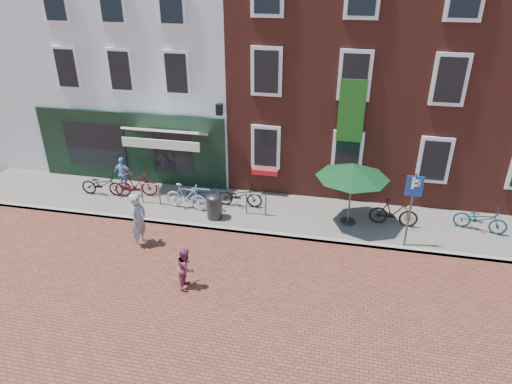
% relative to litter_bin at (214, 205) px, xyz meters
% --- Properties ---
extents(ground, '(80.00, 80.00, 0.00)m').
position_rel_litter_bin_xyz_m(ground, '(0.88, -0.67, -0.60)').
color(ground, brown).
extents(sidewalk, '(24.00, 3.00, 0.10)m').
position_rel_litter_bin_xyz_m(sidewalk, '(1.88, 0.83, -0.55)').
color(sidewalk, slate).
rests_on(sidewalk, ground).
extents(building_stucco, '(8.00, 8.00, 9.00)m').
position_rel_litter_bin_xyz_m(building_stucco, '(-4.12, 6.33, 3.90)').
color(building_stucco, silver).
rests_on(building_stucco, ground).
extents(building_brick_mid, '(6.00, 8.00, 10.00)m').
position_rel_litter_bin_xyz_m(building_brick_mid, '(2.88, 6.33, 4.40)').
color(building_brick_mid, maroon).
rests_on(building_brick_mid, ground).
extents(building_brick_right, '(6.00, 8.00, 10.00)m').
position_rel_litter_bin_xyz_m(building_brick_right, '(8.88, 6.33, 4.40)').
color(building_brick_right, maroon).
rests_on(building_brick_right, ground).
extents(filler_left, '(7.00, 8.00, 9.00)m').
position_rel_litter_bin_xyz_m(filler_left, '(-11.62, 6.33, 3.90)').
color(filler_left, silver).
rests_on(filler_left, ground).
extents(litter_bin, '(0.53, 0.53, 0.97)m').
position_rel_litter_bin_xyz_m(litter_bin, '(0.00, 0.00, 0.00)').
color(litter_bin, '#2E2E30').
rests_on(litter_bin, sidewalk).
extents(parking_sign, '(0.50, 0.08, 2.52)m').
position_rel_litter_bin_xyz_m(parking_sign, '(6.42, -0.43, 1.19)').
color(parking_sign, '#4C4C4F').
rests_on(parking_sign, sidewalk).
extents(parasol, '(2.44, 2.44, 2.28)m').
position_rel_litter_bin_xyz_m(parasol, '(4.61, 0.63, 1.53)').
color(parasol, '#4C4C4F').
rests_on(parasol, sidewalk).
extents(woman, '(0.50, 0.70, 1.79)m').
position_rel_litter_bin_xyz_m(woman, '(-1.90, -1.96, 0.29)').
color(woman, gray).
rests_on(woman, ground).
extents(boy, '(0.55, 0.66, 1.25)m').
position_rel_litter_bin_xyz_m(boy, '(0.29, -3.69, 0.02)').
color(boy, '#8A3250').
rests_on(boy, ground).
extents(cafe_person, '(0.82, 0.38, 1.37)m').
position_rel_litter_bin_xyz_m(cafe_person, '(-4.12, 1.41, 0.18)').
color(cafe_person, '#7DAADA').
rests_on(cafe_person, sidewalk).
extents(bicycle_0, '(1.71, 0.69, 0.88)m').
position_rel_litter_bin_xyz_m(bicycle_0, '(-4.75, 0.82, -0.06)').
color(bicycle_0, black).
rests_on(bicycle_0, sidewalk).
extents(bicycle_1, '(1.68, 0.87, 0.97)m').
position_rel_litter_bin_xyz_m(bicycle_1, '(-3.41, 0.97, -0.02)').
color(bicycle_1, '#590F13').
rests_on(bicycle_1, sidewalk).
extents(bicycle_2, '(1.77, 1.11, 0.88)m').
position_rel_litter_bin_xyz_m(bicycle_2, '(-0.63, 0.77, -0.06)').
color(bicycle_2, '#051D58').
rests_on(bicycle_2, sidewalk).
extents(bicycle_3, '(1.66, 0.62, 0.97)m').
position_rel_litter_bin_xyz_m(bicycle_3, '(-1.19, 0.43, -0.02)').
color(bicycle_3, '#9F9EA1').
rests_on(bicycle_3, sidewalk).
extents(bicycle_4, '(1.69, 0.64, 0.88)m').
position_rel_litter_bin_xyz_m(bicycle_4, '(0.66, 1.03, -0.06)').
color(bicycle_4, black).
rests_on(bicycle_4, sidewalk).
extents(bicycle_5, '(1.64, 0.52, 0.97)m').
position_rel_litter_bin_xyz_m(bicycle_5, '(6.11, 0.77, -0.02)').
color(bicycle_5, black).
rests_on(bicycle_5, sidewalk).
extents(bicycle_6, '(1.76, 0.95, 0.88)m').
position_rel_litter_bin_xyz_m(bicycle_6, '(8.92, 1.01, -0.06)').
color(bicycle_6, '#0E3850').
rests_on(bicycle_6, sidewalk).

